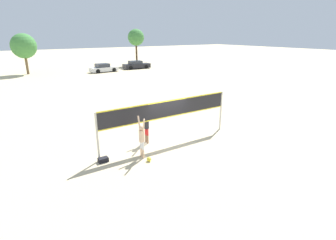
{
  "coord_description": "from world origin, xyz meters",
  "views": [
    {
      "loc": [
        -7.71,
        -11.61,
        6.03
      ],
      "look_at": [
        0.0,
        0.0,
        1.38
      ],
      "focal_mm": 28.0,
      "sensor_mm": 36.0,
      "label": 1
    }
  ],
  "objects_px": {
    "parked_car_near": "(104,68)",
    "parked_car_mid": "(136,65)",
    "volleyball_net": "(168,112)",
    "gear_bag": "(103,160)",
    "volleyball": "(149,159)",
    "tree_right_cluster": "(136,38)",
    "player_blocker": "(146,124)",
    "player_spiker": "(142,137)",
    "tree_left_cluster": "(24,46)"
  },
  "relations": [
    {
      "from": "parked_car_near",
      "to": "parked_car_mid",
      "type": "relative_size",
      "value": 0.95
    },
    {
      "from": "volleyball_net",
      "to": "gear_bag",
      "type": "distance_m",
      "value": 4.34
    },
    {
      "from": "volleyball",
      "to": "tree_right_cluster",
      "type": "height_order",
      "value": "tree_right_cluster"
    },
    {
      "from": "parked_car_near",
      "to": "player_blocker",
      "type": "bearing_deg",
      "value": -109.36
    },
    {
      "from": "player_spiker",
      "to": "volleyball",
      "type": "height_order",
      "value": "player_spiker"
    },
    {
      "from": "player_spiker",
      "to": "gear_bag",
      "type": "xyz_separation_m",
      "value": [
        -1.84,
        0.63,
        -1.02
      ]
    },
    {
      "from": "parked_car_mid",
      "to": "tree_left_cluster",
      "type": "xyz_separation_m",
      "value": [
        -16.89,
        3.29,
        3.54
      ]
    },
    {
      "from": "volleyball_net",
      "to": "parked_car_mid",
      "type": "xyz_separation_m",
      "value": [
        13.62,
        30.66,
        -1.24
      ]
    },
    {
      "from": "tree_left_cluster",
      "to": "gear_bag",
      "type": "bearing_deg",
      "value": -91.17
    },
    {
      "from": "player_spiker",
      "to": "player_blocker",
      "type": "height_order",
      "value": "player_blocker"
    },
    {
      "from": "volleyball",
      "to": "tree_left_cluster",
      "type": "bearing_deg",
      "value": 91.96
    },
    {
      "from": "volleyball",
      "to": "player_blocker",
      "type": "bearing_deg",
      "value": 63.25
    },
    {
      "from": "gear_bag",
      "to": "tree_right_cluster",
      "type": "bearing_deg",
      "value": 60.53
    },
    {
      "from": "volleyball",
      "to": "tree_left_cluster",
      "type": "xyz_separation_m",
      "value": [
        -1.21,
        35.36,
        4.04
      ]
    },
    {
      "from": "gear_bag",
      "to": "player_spiker",
      "type": "bearing_deg",
      "value": -18.87
    },
    {
      "from": "volleyball_net",
      "to": "volleyball",
      "type": "xyz_separation_m",
      "value": [
        -2.06,
        -1.4,
        -1.75
      ]
    },
    {
      "from": "gear_bag",
      "to": "tree_right_cluster",
      "type": "distance_m",
      "value": 41.03
    },
    {
      "from": "player_spiker",
      "to": "volleyball",
      "type": "distance_m",
      "value": 1.17
    },
    {
      "from": "player_blocker",
      "to": "tree_right_cluster",
      "type": "height_order",
      "value": "tree_right_cluster"
    },
    {
      "from": "player_blocker",
      "to": "gear_bag",
      "type": "xyz_separation_m",
      "value": [
        -2.95,
        -0.89,
        -1.03
      ]
    },
    {
      "from": "volleyball_net",
      "to": "tree_right_cluster",
      "type": "bearing_deg",
      "value": 65.49
    },
    {
      "from": "volleyball",
      "to": "parked_car_mid",
      "type": "xyz_separation_m",
      "value": [
        15.68,
        32.07,
        0.51
      ]
    },
    {
      "from": "volleyball_net",
      "to": "tree_left_cluster",
      "type": "bearing_deg",
      "value": 95.5
    },
    {
      "from": "player_spiker",
      "to": "volleyball_net",
      "type": "bearing_deg",
      "value": -68.46
    },
    {
      "from": "player_spiker",
      "to": "player_blocker",
      "type": "xyz_separation_m",
      "value": [
        1.11,
        1.51,
        0.01
      ]
    },
    {
      "from": "player_spiker",
      "to": "tree_left_cluster",
      "type": "xyz_separation_m",
      "value": [
        -1.14,
        34.79,
        3.03
      ]
    },
    {
      "from": "tree_right_cluster",
      "to": "gear_bag",
      "type": "bearing_deg",
      "value": -119.47
    },
    {
      "from": "player_blocker",
      "to": "volleyball",
      "type": "relative_size",
      "value": 9.49
    },
    {
      "from": "parked_car_near",
      "to": "volleyball",
      "type": "bearing_deg",
      "value": -110.13
    },
    {
      "from": "parked_car_mid",
      "to": "gear_bag",
      "type": "bearing_deg",
      "value": -116.87
    },
    {
      "from": "volleyball_net",
      "to": "player_spiker",
      "type": "xyz_separation_m",
      "value": [
        -2.12,
        -0.84,
        -0.73
      ]
    },
    {
      "from": "player_blocker",
      "to": "tree_right_cluster",
      "type": "xyz_separation_m",
      "value": [
        17.08,
        34.56,
        4.03
      ]
    },
    {
      "from": "gear_bag",
      "to": "tree_left_cluster",
      "type": "bearing_deg",
      "value": 88.83
    },
    {
      "from": "player_blocker",
      "to": "volleyball_net",
      "type": "bearing_deg",
      "value": 56.29
    },
    {
      "from": "tree_left_cluster",
      "to": "tree_right_cluster",
      "type": "bearing_deg",
      "value": 3.78
    },
    {
      "from": "volleyball",
      "to": "gear_bag",
      "type": "bearing_deg",
      "value": 147.89
    },
    {
      "from": "tree_left_cluster",
      "to": "tree_right_cluster",
      "type": "distance_m",
      "value": 19.4
    },
    {
      "from": "volleyball_net",
      "to": "player_blocker",
      "type": "relative_size",
      "value": 3.83
    },
    {
      "from": "player_spiker",
      "to": "volleyball",
      "type": "relative_size",
      "value": 9.43
    },
    {
      "from": "volleyball_net",
      "to": "tree_left_cluster",
      "type": "relative_size",
      "value": 1.38
    },
    {
      "from": "gear_bag",
      "to": "parked_car_near",
      "type": "distance_m",
      "value": 32.07
    },
    {
      "from": "tree_right_cluster",
      "to": "player_spiker",
      "type": "bearing_deg",
      "value": -116.76
    },
    {
      "from": "gear_bag",
      "to": "parked_car_mid",
      "type": "relative_size",
      "value": 0.1
    },
    {
      "from": "parked_car_near",
      "to": "tree_right_cluster",
      "type": "bearing_deg",
      "value": 28.09
    },
    {
      "from": "gear_bag",
      "to": "tree_right_cluster",
      "type": "height_order",
      "value": "tree_right_cluster"
    },
    {
      "from": "tree_left_cluster",
      "to": "player_blocker",
      "type": "bearing_deg",
      "value": -86.12
    },
    {
      "from": "parked_car_mid",
      "to": "tree_right_cluster",
      "type": "xyz_separation_m",
      "value": [
        2.45,
        4.57,
        4.55
      ]
    },
    {
      "from": "player_blocker",
      "to": "parked_car_near",
      "type": "distance_m",
      "value": 30.31
    },
    {
      "from": "gear_bag",
      "to": "parked_car_mid",
      "type": "distance_m",
      "value": 35.53
    },
    {
      "from": "player_spiker",
      "to": "player_blocker",
      "type": "distance_m",
      "value": 1.88
    }
  ]
}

